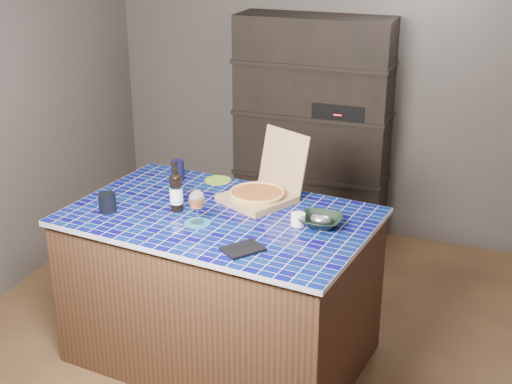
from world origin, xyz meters
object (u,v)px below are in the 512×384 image
at_px(kitchen_island, 221,286).
at_px(pizza_box, 260,192).
at_px(mead_bottle, 176,192).
at_px(dvd_case, 243,249).
at_px(bowl, 321,221).
at_px(wine_glass, 197,201).

distance_m(kitchen_island, pizza_box, 0.60).
bearing_deg(kitchen_island, pizza_box, 67.68).
bearing_deg(pizza_box, kitchen_island, -91.99).
xyz_separation_m(mead_bottle, dvd_case, (0.54, -0.35, -0.11)).
xyz_separation_m(pizza_box, mead_bottle, (-0.40, -0.30, 0.06)).
height_order(pizza_box, bowl, pizza_box).
xyz_separation_m(pizza_box, dvd_case, (0.14, -0.65, -0.05)).
height_order(pizza_box, dvd_case, pizza_box).
height_order(dvd_case, bowl, bowl).
bearing_deg(kitchen_island, wine_glass, -104.89).
xyz_separation_m(dvd_case, bowl, (0.29, 0.43, 0.02)).
xyz_separation_m(mead_bottle, wine_glass, (0.19, -0.13, 0.02)).
distance_m(kitchen_island, mead_bottle, 0.63).
height_order(wine_glass, bowl, wine_glass).
height_order(mead_bottle, bowl, mead_bottle).
height_order(pizza_box, mead_bottle, pizza_box).
xyz_separation_m(pizza_box, wine_glass, (-0.21, -0.43, 0.08)).
relative_size(pizza_box, mead_bottle, 1.87).
relative_size(wine_glass, bowl, 0.83).
bearing_deg(bowl, kitchen_island, -175.12).
xyz_separation_m(pizza_box, bowl, (0.43, -0.22, -0.03)).
bearing_deg(kitchen_island, dvd_case, -45.78).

